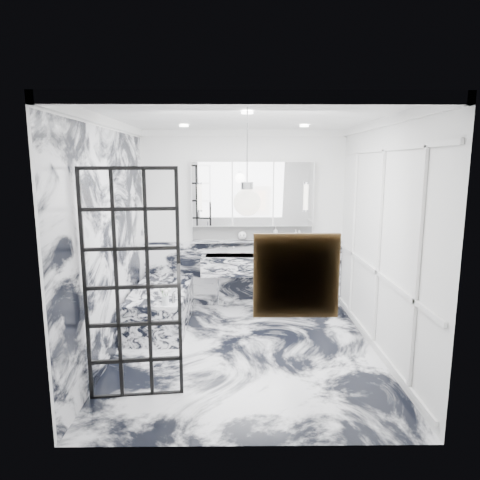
{
  "coord_description": "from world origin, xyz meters",
  "views": [
    {
      "loc": [
        -0.11,
        -4.95,
        2.29
      ],
      "look_at": [
        -0.06,
        0.5,
        1.31
      ],
      "focal_mm": 32.0,
      "sensor_mm": 36.0,
      "label": 1
    }
  ],
  "objects_px": {
    "trough_sink": "(253,265)",
    "bathtub": "(162,307)",
    "mirror_cabinet": "(253,194)",
    "crittall_door": "(133,287)"
  },
  "relations": [
    {
      "from": "trough_sink",
      "to": "bathtub",
      "type": "distance_m",
      "value": 1.55
    },
    {
      "from": "trough_sink",
      "to": "bathtub",
      "type": "relative_size",
      "value": 0.97
    },
    {
      "from": "trough_sink",
      "to": "mirror_cabinet",
      "type": "height_order",
      "value": "mirror_cabinet"
    },
    {
      "from": "trough_sink",
      "to": "mirror_cabinet",
      "type": "distance_m",
      "value": 1.1
    },
    {
      "from": "crittall_door",
      "to": "bathtub",
      "type": "relative_size",
      "value": 1.36
    },
    {
      "from": "trough_sink",
      "to": "mirror_cabinet",
      "type": "bearing_deg",
      "value": 90.0
    },
    {
      "from": "trough_sink",
      "to": "bathtub",
      "type": "height_order",
      "value": "trough_sink"
    },
    {
      "from": "mirror_cabinet",
      "to": "bathtub",
      "type": "distance_m",
      "value": 2.2
    },
    {
      "from": "mirror_cabinet",
      "to": "trough_sink",
      "type": "bearing_deg",
      "value": -90.0
    },
    {
      "from": "crittall_door",
      "to": "bathtub",
      "type": "xyz_separation_m",
      "value": [
        -0.07,
        1.9,
        -0.85
      ]
    }
  ]
}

